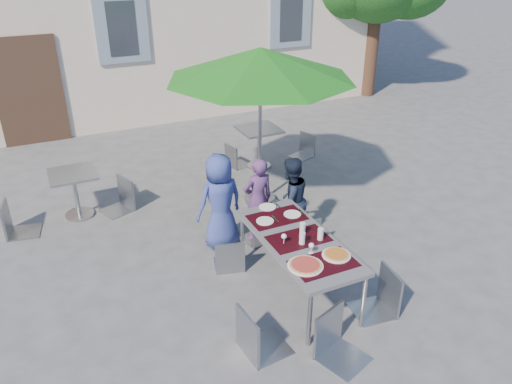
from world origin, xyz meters
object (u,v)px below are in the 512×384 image
bg_chair_r_1 (305,132)px  chair_3 (257,307)px  child_0 (220,202)px  chair_5 (339,310)px  bg_chair_l_1 (235,142)px  chair_1 (259,212)px  patio_umbrella (260,64)px  chair_2 (305,216)px  cafe_table_1 (259,140)px  bg_chair_l_0 (9,199)px  bg_chair_r_0 (118,176)px  dining_table (298,243)px  pizza_near_right (336,255)px  cafe_table_0 (75,187)px  child_2 (290,200)px  chair_0 (229,237)px  pizza_near_left (305,265)px  child_1 (258,200)px  chair_4 (385,268)px

bg_chair_r_1 → chair_3: bearing=-125.3°
child_0 → bg_chair_r_1: bearing=-146.9°
chair_5 → bg_chair_l_1: chair_5 is taller
chair_1 → patio_umbrella: bearing=63.9°
chair_2 → chair_5: chair_5 is taller
cafe_table_1 → chair_3: bearing=-115.7°
chair_1 → bg_chair_l_0: 3.57m
bg_chair_r_0 → dining_table: bearing=-63.4°
pizza_near_right → chair_3: size_ratio=0.31×
chair_2 → cafe_table_0: size_ratio=1.23×
child_2 → pizza_near_right: bearing=67.9°
cafe_table_0 → bg_chair_l_1: 3.03m
dining_table → chair_2: 0.97m
chair_0 → bg_chair_r_1: bearing=46.1°
chair_0 → bg_chair_r_0: size_ratio=0.89×
pizza_near_left → bg_chair_l_1: 4.41m
pizza_near_left → chair_2: 1.52m
child_0 → chair_5: (0.30, -2.46, -0.09)m
chair_3 → chair_1: bearing=63.9°
cafe_table_1 → chair_2: bearing=-102.8°
pizza_near_left → bg_chair_l_0: (-2.86, 3.42, -0.19)m
pizza_near_left → cafe_table_0: bearing=118.6°
pizza_near_right → bg_chair_l_1: (0.58, 4.27, -0.28)m
dining_table → chair_0: chair_0 is taller
child_1 → cafe_table_1: (1.09, 2.26, -0.08)m
pizza_near_right → child_2: size_ratio=0.26×
bg_chair_r_1 → bg_chair_r_0: bearing=-169.8°
child_1 → chair_5: (-0.25, -2.41, -0.03)m
bg_chair_l_0 → cafe_table_1: size_ratio=1.28×
cafe_table_0 → bg_chair_r_1: size_ratio=0.86×
child_1 → chair_0: 0.87m
chair_3 → cafe_table_0: bearing=108.6°
child_0 → bg_chair_r_0: child_0 is taller
child_0 → chair_2: child_0 is taller
dining_table → pizza_near_left: (-0.21, -0.51, 0.07)m
child_1 → bg_chair_r_0: size_ratio=1.28×
patio_umbrella → cafe_table_0: (-2.76, 0.79, -1.76)m
dining_table → bg_chair_r_1: 4.32m
child_0 → chair_3: bearing=70.6°
chair_2 → cafe_table_0: bearing=139.8°
chair_4 → chair_5: (-0.86, -0.37, 0.00)m
patio_umbrella → chair_1: bearing=-116.1°
chair_2 → bg_chair_r_0: size_ratio=0.93×
chair_5 → bg_chair_r_1: bearing=63.4°
cafe_table_1 → bg_chair_r_1: bearing=6.2°
child_2 → bg_chair_l_1: (0.30, 2.68, -0.14)m
chair_2 → child_1: bearing=130.9°
chair_2 → cafe_table_1: bearing=77.2°
pizza_near_right → patio_umbrella: size_ratio=0.11×
bg_chair_l_0 → chair_3: bearing=-59.0°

